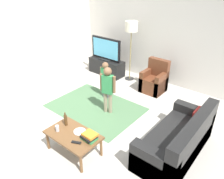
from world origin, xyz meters
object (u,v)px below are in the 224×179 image
Objects in this scene: tv at (106,49)px; tv_remote at (76,142)px; floor_lamp at (131,30)px; bottle at (66,120)px; armchair at (155,81)px; coffee_table at (73,136)px; tv_stand at (107,67)px; book_stack at (89,136)px; soda_can at (57,128)px; plate at (80,131)px; child_near_tv at (105,77)px; child_center at (108,86)px; couch at (180,142)px.

tv reaches higher than tv_remote.
floor_lamp is 6.35× the size of bottle.
tv reaches higher than armchair.
tv_stand is at bearing 121.09° from coffee_table.
tv_remote is at bearing -69.31° from floor_lamp.
tv reaches higher than book_stack.
tv_stand is 1.33× the size of armchair.
book_stack is at bearing -66.46° from floor_lamp.
bottle reaches higher than coffee_table.
soda_can is (-0.60, -0.21, 0.00)m from book_stack.
tv_stand is 3.87m from tv_remote.
tv_stand is 5.45× the size of plate.
child_center is (0.50, -0.50, 0.09)m from child_near_tv.
tv reaches higher than bottle.
child_near_tv is 3.83× the size of book_stack.
child_near_tv is at bearing -50.25° from tv_stand.
child_center is 1.40m from plate.
child_center reaches higher than tv_stand.
child_center is 6.80× the size of tv_remote.
coffee_table is 3.80× the size of book_stack.
plate is at bearing 3.27° from bottle.
armchair reaches higher than plate.
armchair is 0.78× the size of child_center.
bottle reaches higher than tv_stand.
book_stack is at bearing 19.57° from soda_can.
plate is at bearing 174.70° from book_stack.
soda_can is at bearing -144.20° from couch.
couch is at bearing 35.75° from plate.
couch reaches higher than tv_stand.
bottle is (1.58, -3.03, 0.29)m from tv_stand.
child_center reaches higher than child_near_tv.
coffee_table is (-1.52, -1.18, 0.08)m from couch.
tv_stand is at bearing 126.08° from book_stack.
tv_stand is at bearing -169.53° from floor_lamp.
child_near_tv is 2.03m from plate.
plate is at bearing 67.27° from coffee_table.
tv_remote reaches higher than coffee_table.
bottle is at bearing -176.73° from plate.
tv reaches higher than soda_can.
tv_stand is 3.92m from couch.
floor_lamp is 1.77× the size of child_near_tv.
bottle is at bearing -62.35° from tv_stand.
plate reaches higher than coffee_table.
book_stack is at bearing -0.49° from bottle.
floor_lamp is at bearing 102.98° from soda_can.
floor_lamp reaches higher than tv.
book_stack is 1.20× the size of plate.
child_near_tv is (-2.40, 0.74, 0.32)m from couch.
book_stack is at bearing 38.81° from tv_remote.
book_stack reaches higher than plate.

